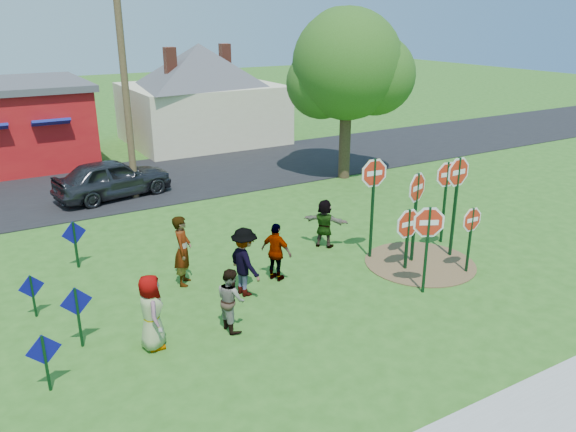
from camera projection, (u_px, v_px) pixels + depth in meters
name	position (u px, v px, depth m)	size (l,w,h in m)	color
ground	(268.00, 285.00, 15.09)	(120.00, 120.00, 0.00)	#2C5D1A
road	(143.00, 181.00, 24.42)	(120.00, 7.50, 0.04)	black
dirt_patch	(420.00, 263.00, 16.41)	(3.20, 3.20, 0.03)	brown
cream_house	(201.00, 89.00, 31.33)	(9.40, 9.40, 6.50)	beige
stop_sign_a	(428.00, 231.00, 14.14)	(0.99, 0.52, 2.50)	black
stop_sign_b	(374.00, 183.00, 16.05)	(1.13, 0.13, 3.18)	black
stop_sign_c	(457.00, 184.00, 16.18)	(1.17, 0.08, 3.20)	black
stop_sign_d	(447.00, 182.00, 17.30)	(1.07, 0.16, 2.78)	black
stop_sign_e	(408.00, 227.00, 15.62)	(1.15, 0.08, 1.96)	black
stop_sign_f	(471.00, 224.00, 15.37)	(0.93, 0.06, 2.05)	black
stop_sign_g	(416.00, 197.00, 15.90)	(1.11, 0.37, 2.85)	black
blue_diamond_a	(45.00, 357.00, 10.62)	(0.66, 0.07, 1.23)	black
blue_diamond_b	(77.00, 310.00, 12.02)	(0.68, 0.07, 1.44)	black
blue_diamond_c	(32.00, 291.00, 13.31)	(0.60, 0.13, 1.10)	black
blue_diamond_d	(75.00, 239.00, 15.87)	(0.70, 0.19, 1.42)	black
person_a	(151.00, 312.00, 12.01)	(0.84, 0.55, 1.71)	#3C5A96
person_b	(183.00, 250.00, 14.87)	(0.71, 0.46, 1.94)	#28655B
person_c	(231.00, 299.00, 12.77)	(0.73, 0.57, 1.51)	brown
person_d	(245.00, 262.00, 14.32)	(1.18, 0.68, 1.83)	#2D2C31
person_e	(276.00, 252.00, 15.15)	(0.96, 0.40, 1.63)	#412A51
person_f	(325.00, 223.00, 17.37)	(1.43, 0.45, 1.54)	#205A31
suv	(113.00, 178.00, 22.04)	(1.82, 4.52, 1.54)	#2B2B2F
utility_pole	(125.00, 82.00, 20.78)	(2.10, 0.39, 8.59)	#4C3823
leafy_tree	(350.00, 70.00, 23.60)	(5.09, 4.64, 7.23)	#382819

